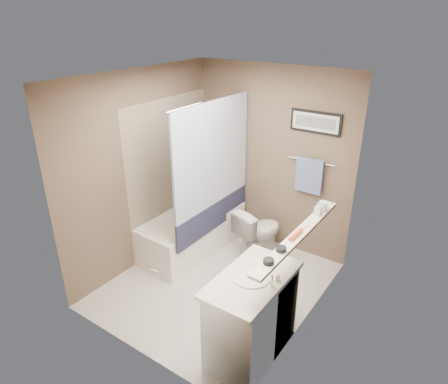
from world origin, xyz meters
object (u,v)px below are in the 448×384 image
Objects in this scene: candle_bowl_far at (281,249)px; hair_brush_front at (296,235)px; vanity at (252,317)px; soap_bottle at (318,209)px; toilet at (258,231)px; glass_jar at (323,206)px; bathtub at (191,232)px; candle_bowl_near at (269,261)px.

hair_brush_front reaches higher than candle_bowl_far.
hair_brush_front is at bearing 64.88° from vanity.
soap_bottle is (0.00, 0.51, 0.05)m from hair_brush_front.
vanity is at bearing -144.62° from candle_bowl_far.
vanity is at bearing 135.22° from toilet.
soap_bottle is (0.00, -0.12, 0.02)m from glass_jar.
candle_bowl_far is (0.19, 0.13, 0.73)m from vanity.
hair_brush_front is (1.79, -0.68, 0.89)m from bathtub.
vanity is at bearing -31.73° from bathtub.
candle_bowl_near is at bearing 139.01° from toilet.
vanity reaches higher than toilet.
hair_brush_front is at bearing -90.00° from soap_bottle.
vanity is at bearing -101.30° from soap_bottle.
toilet is 2.02m from candle_bowl_near.
vanity is at bearing -100.05° from glass_jar.
toilet is at bearing 125.65° from candle_bowl_far.
soap_bottle reaches higher than vanity.
bathtub is 2.25× the size of toilet.
candle_bowl_far reaches higher than vanity.
vanity is 10.00× the size of candle_bowl_near.
toilet is 4.73× the size of soap_bottle.
candle_bowl_near is at bearing -30.84° from bathtub.
vanity is at bearing -113.83° from hair_brush_front.
soap_bottle is at bearing 167.07° from toilet.
candle_bowl_near is 0.90× the size of glass_jar.
bathtub is 1.67× the size of vanity.
toilet reaches higher than bathtub.
glass_jar is (0.19, 1.04, 0.77)m from vanity.
glass_jar reaches higher than toilet.
bathtub is 6.82× the size of hair_brush_front.
toilet is 6.68× the size of glass_jar.
soap_bottle is at bearing 90.00° from candle_bowl_far.
candle_bowl_near reaches higher than toilet.
soap_bottle is (0.19, 0.93, 0.79)m from vanity.
soap_bottle is at bearing 90.00° from hair_brush_front.
toilet is 1.66m from hair_brush_front.
hair_brush_front reaches higher than bathtub.
hair_brush_front is (0.00, 0.29, 0.00)m from candle_bowl_far.
candle_bowl_far is at bearing 90.00° from candle_bowl_near.
toilet is (0.81, 0.39, 0.08)m from bathtub.
soap_bottle is (0.00, 0.79, 0.05)m from candle_bowl_far.
glass_jar reaches higher than hair_brush_front.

